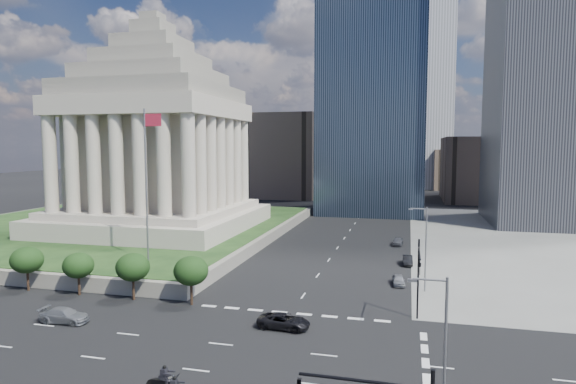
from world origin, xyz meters
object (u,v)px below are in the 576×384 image
(flagpole, at_px, (147,176))
(motorcycle_lead, at_px, (163,378))
(parked_sedan_far, at_px, (398,241))
(war_memorial, at_px, (155,123))
(street_lamp_north, at_px, (424,244))
(suv_grey, at_px, (64,315))
(street_lamp_south, at_px, (442,355))
(pickup_truck, at_px, (284,321))
(parked_sedan_near, at_px, (398,280))
(traffic_signal_ne, at_px, (419,271))
(parked_sedan_mid, at_px, (408,260))

(flagpole, height_order, motorcycle_lead, flagpole)
(parked_sedan_far, bearing_deg, war_memorial, -169.77)
(street_lamp_north, xyz_separation_m, suv_grey, (-33.95, -18.86, -4.96))
(flagpole, bearing_deg, street_lamp_south, -40.47)
(war_memorial, height_order, pickup_truck, war_memorial)
(war_memorial, distance_m, parked_sedan_near, 53.32)
(pickup_truck, bearing_deg, war_memorial, 44.81)
(flagpole, relative_size, street_lamp_south, 2.00)
(street_lamp_north, bearing_deg, street_lamp_south, -90.00)
(war_memorial, distance_m, street_lamp_north, 54.92)
(war_memorial, bearing_deg, suv_grey, -72.27)
(flagpole, xyz_separation_m, street_lamp_south, (35.16, -30.00, -7.45))
(pickup_truck, xyz_separation_m, motorcycle_lead, (-5.17, -13.32, 0.27))
(street_lamp_north, xyz_separation_m, parked_sedan_near, (-2.89, 2.12, -5.04))
(motorcycle_lead, bearing_deg, parked_sedan_far, 73.21)
(traffic_signal_ne, xyz_separation_m, street_lamp_south, (0.83, -19.70, 0.41))
(traffic_signal_ne, bearing_deg, flagpole, 163.29)
(flagpole, distance_m, traffic_signal_ne, 36.69)
(street_lamp_south, bearing_deg, suv_grey, 160.32)
(street_lamp_north, height_order, parked_sedan_near, street_lamp_north)
(pickup_truck, height_order, motorcycle_lead, motorcycle_lead)
(parked_sedan_near, height_order, parked_sedan_far, parked_sedan_far)
(parked_sedan_mid, height_order, parked_sedan_far, parked_sedan_far)
(war_memorial, height_order, suv_grey, war_memorial)
(flagpole, xyz_separation_m, parked_sedan_near, (32.27, 3.12, -12.50))
(flagpole, bearing_deg, street_lamp_north, 1.63)
(pickup_truck, distance_m, motorcycle_lead, 14.29)
(parked_sedan_near, bearing_deg, flagpole, 179.79)
(traffic_signal_ne, bearing_deg, parked_sedan_mid, 92.37)
(street_lamp_north, xyz_separation_m, motorcycle_lead, (-18.14, -28.48, -4.71))
(street_lamp_south, bearing_deg, motorcycle_lead, 172.08)
(street_lamp_south, relative_size, pickup_truck, 2.03)
(flagpole, distance_m, suv_grey, 21.79)
(war_memorial, relative_size, traffic_signal_ne, 4.88)
(parked_sedan_near, xyz_separation_m, parked_sedan_mid, (1.06, 10.75, 0.03))
(suv_grey, bearing_deg, motorcycle_lead, -124.09)
(flagpole, xyz_separation_m, pickup_truck, (22.18, -14.15, -12.43))
(traffic_signal_ne, xyz_separation_m, parked_sedan_mid, (-1.00, 24.17, -4.60))
(flagpole, relative_size, suv_grey, 4.14)
(street_lamp_north, distance_m, motorcycle_lead, 34.09)
(war_memorial, distance_m, pickup_truck, 55.36)
(parked_sedan_near, bearing_deg, street_lamp_north, -42.01)
(suv_grey, xyz_separation_m, motorcycle_lead, (15.80, -9.61, 0.26))
(traffic_signal_ne, height_order, motorcycle_lead, traffic_signal_ne)
(flagpole, xyz_separation_m, traffic_signal_ne, (34.33, -10.30, -7.86))
(parked_sedan_near, bearing_deg, parked_sedan_far, 85.71)
(flagpole, distance_m, parked_sedan_far, 43.92)
(street_lamp_south, xyz_separation_m, parked_sedan_near, (-2.89, 33.12, -5.04))
(war_memorial, distance_m, suv_grey, 48.58)
(parked_sedan_near, height_order, motorcycle_lead, motorcycle_lead)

